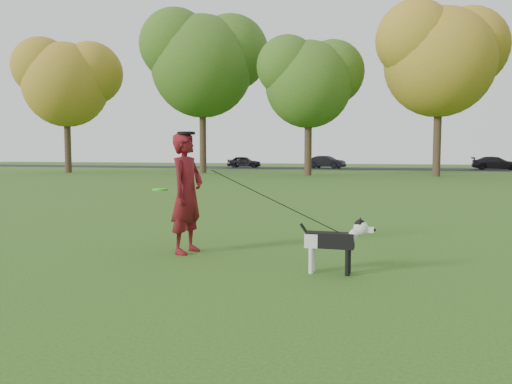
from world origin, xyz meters
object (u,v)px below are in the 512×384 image
(car_mid, at_px, (326,162))
(car_left, at_px, (244,162))
(dog, at_px, (336,239))
(car_right, at_px, (496,163))
(man, at_px, (187,193))

(car_mid, bearing_deg, car_left, 106.52)
(dog, bearing_deg, car_mid, 98.42)
(car_right, bearing_deg, car_left, 92.34)
(dog, height_order, car_left, car_left)
(dog, bearing_deg, man, 163.42)
(car_left, bearing_deg, car_mid, -93.84)
(car_right, bearing_deg, man, 167.21)
(man, xyz_separation_m, dog, (2.30, -0.68, -0.46))
(car_left, distance_m, car_right, 22.64)
(car_mid, relative_size, car_right, 0.91)
(car_mid, bearing_deg, dog, -155.06)
(man, height_order, car_left, man)
(man, distance_m, car_left, 41.73)
(dog, distance_m, car_left, 43.08)
(car_left, height_order, car_mid, car_mid)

